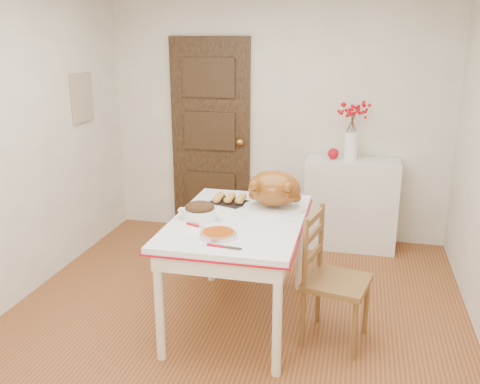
% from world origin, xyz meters
% --- Properties ---
extents(floor, '(3.50, 4.00, 0.00)m').
position_xyz_m(floor, '(0.00, 0.00, 0.00)').
color(floor, brown).
rests_on(floor, ground).
extents(wall_back, '(3.50, 0.00, 2.50)m').
position_xyz_m(wall_back, '(0.00, 2.00, 1.25)').
color(wall_back, '#EFE4CD').
rests_on(wall_back, ground).
extents(wall_front, '(3.50, 0.00, 2.50)m').
position_xyz_m(wall_front, '(0.00, -2.00, 1.25)').
color(wall_front, '#EFE4CD').
rests_on(wall_front, ground).
extents(wall_left, '(0.00, 4.00, 2.50)m').
position_xyz_m(wall_left, '(-1.75, 0.00, 1.25)').
color(wall_left, '#EFE4CD').
rests_on(wall_left, ground).
extents(door_back, '(0.85, 0.06, 2.06)m').
position_xyz_m(door_back, '(-0.70, 1.97, 1.03)').
color(door_back, black).
rests_on(door_back, ground).
extents(photo_board, '(0.03, 0.35, 0.45)m').
position_xyz_m(photo_board, '(-1.73, 1.20, 1.50)').
color(photo_board, '#C4B388').
rests_on(photo_board, ground).
extents(sideboard, '(0.90, 0.40, 0.90)m').
position_xyz_m(sideboard, '(0.80, 1.78, 0.45)').
color(sideboard, silver).
rests_on(sideboard, floor).
extents(kitchen_table, '(0.93, 1.36, 0.81)m').
position_xyz_m(kitchen_table, '(0.04, 0.12, 0.41)').
color(kitchen_table, white).
rests_on(kitchen_table, floor).
extents(chair_oak, '(0.49, 0.49, 0.94)m').
position_xyz_m(chair_oak, '(0.76, 0.01, 0.47)').
color(chair_oak, brown).
rests_on(chair_oak, floor).
extents(berry_vase, '(0.30, 0.30, 0.57)m').
position_xyz_m(berry_vase, '(0.76, 1.78, 1.18)').
color(berry_vase, white).
rests_on(berry_vase, sideboard).
extents(apple, '(0.11, 0.11, 0.11)m').
position_xyz_m(apple, '(0.60, 1.78, 0.95)').
color(apple, '#A70715').
rests_on(apple, sideboard).
extents(turkey_platter, '(0.56, 0.51, 0.29)m').
position_xyz_m(turkey_platter, '(0.25, 0.38, 0.96)').
color(turkey_platter, brown).
rests_on(turkey_platter, kitchen_table).
extents(pumpkin_pie, '(0.30, 0.30, 0.05)m').
position_xyz_m(pumpkin_pie, '(-0.01, -0.26, 0.84)').
color(pumpkin_pie, '#913808').
rests_on(pumpkin_pie, kitchen_table).
extents(stuffing_dish, '(0.37, 0.32, 0.12)m').
position_xyz_m(stuffing_dish, '(-0.22, 0.04, 0.87)').
color(stuffing_dish, '#432811').
rests_on(stuffing_dish, kitchen_table).
extents(rolls_tray, '(0.31, 0.28, 0.07)m').
position_xyz_m(rolls_tray, '(-0.11, 0.45, 0.85)').
color(rolls_tray, '#BC8240').
rests_on(rolls_tray, kitchen_table).
extents(pie_server, '(0.23, 0.09, 0.01)m').
position_xyz_m(pie_server, '(0.07, -0.42, 0.82)').
color(pie_server, silver).
rests_on(pie_server, kitchen_table).
extents(carving_knife, '(0.28, 0.17, 0.01)m').
position_xyz_m(carving_knife, '(-0.15, -0.13, 0.82)').
color(carving_knife, silver).
rests_on(carving_knife, kitchen_table).
extents(drinking_glass, '(0.07, 0.07, 0.10)m').
position_xyz_m(drinking_glass, '(0.10, 0.65, 0.86)').
color(drinking_glass, white).
rests_on(drinking_glass, kitchen_table).
extents(shaker_pair, '(0.09, 0.05, 0.09)m').
position_xyz_m(shaker_pair, '(0.37, 0.60, 0.86)').
color(shaker_pair, white).
rests_on(shaker_pair, kitchen_table).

